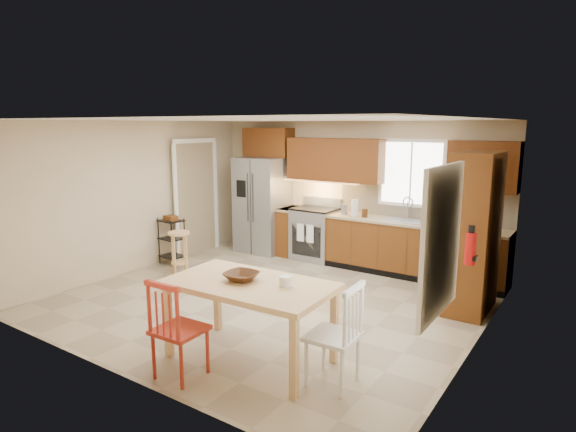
% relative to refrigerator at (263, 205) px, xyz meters
% --- Properties ---
extents(floor, '(5.50, 5.50, 0.00)m').
position_rel_refrigerator_xyz_m(floor, '(1.70, -2.12, -0.91)').
color(floor, tan).
rests_on(floor, ground).
extents(ceiling, '(5.50, 5.00, 0.02)m').
position_rel_refrigerator_xyz_m(ceiling, '(1.70, -2.12, 1.59)').
color(ceiling, silver).
rests_on(ceiling, ground).
extents(wall_back, '(5.50, 0.02, 2.50)m').
position_rel_refrigerator_xyz_m(wall_back, '(1.70, 0.38, 0.34)').
color(wall_back, '#CCB793').
rests_on(wall_back, ground).
extents(wall_front, '(5.50, 0.02, 2.50)m').
position_rel_refrigerator_xyz_m(wall_front, '(1.70, -4.62, 0.34)').
color(wall_front, '#CCB793').
rests_on(wall_front, ground).
extents(wall_left, '(0.02, 5.00, 2.50)m').
position_rel_refrigerator_xyz_m(wall_left, '(-1.05, -2.12, 0.34)').
color(wall_left, '#CCB793').
rests_on(wall_left, ground).
extents(wall_right, '(0.02, 5.00, 2.50)m').
position_rel_refrigerator_xyz_m(wall_right, '(4.45, -2.12, 0.34)').
color(wall_right, '#CCB793').
rests_on(wall_right, ground).
extents(refrigerator, '(0.92, 0.75, 1.82)m').
position_rel_refrigerator_xyz_m(refrigerator, '(0.00, 0.00, 0.00)').
color(refrigerator, gray).
rests_on(refrigerator, floor).
extents(range_stove, '(0.76, 0.63, 0.92)m').
position_rel_refrigerator_xyz_m(range_stove, '(1.15, 0.06, -0.45)').
color(range_stove, gray).
rests_on(range_stove, floor).
extents(base_cabinet_narrow, '(0.30, 0.60, 0.90)m').
position_rel_refrigerator_xyz_m(base_cabinet_narrow, '(0.60, 0.08, -0.46)').
color(base_cabinet_narrow, '#5C2D10').
rests_on(base_cabinet_narrow, floor).
extents(base_cabinet_run, '(2.92, 0.60, 0.90)m').
position_rel_refrigerator_xyz_m(base_cabinet_run, '(2.99, 0.08, -0.46)').
color(base_cabinet_run, '#5C2D10').
rests_on(base_cabinet_run, floor).
extents(dishwasher, '(0.60, 0.02, 0.78)m').
position_rel_refrigerator_xyz_m(dishwasher, '(3.55, -0.22, -0.46)').
color(dishwasher, black).
rests_on(dishwasher, floor).
extents(backsplash, '(2.92, 0.03, 0.55)m').
position_rel_refrigerator_xyz_m(backsplash, '(2.99, 0.36, 0.27)').
color(backsplash, beige).
rests_on(backsplash, wall_back).
extents(upper_over_fridge, '(1.00, 0.35, 0.55)m').
position_rel_refrigerator_xyz_m(upper_over_fridge, '(0.00, 0.20, 1.19)').
color(upper_over_fridge, '#5E280F').
rests_on(upper_over_fridge, wall_back).
extents(upper_left_block, '(1.80, 0.35, 0.75)m').
position_rel_refrigerator_xyz_m(upper_left_block, '(1.45, 0.20, 0.92)').
color(upper_left_block, '#5E280F').
rests_on(upper_left_block, wall_back).
extents(upper_right_block, '(1.00, 0.35, 0.75)m').
position_rel_refrigerator_xyz_m(upper_right_block, '(3.95, 0.20, 0.92)').
color(upper_right_block, '#5E280F').
rests_on(upper_right_block, wall_back).
extents(window_back, '(1.12, 0.04, 1.12)m').
position_rel_refrigerator_xyz_m(window_back, '(2.80, 0.35, 0.74)').
color(window_back, white).
rests_on(window_back, wall_back).
extents(sink, '(0.62, 0.46, 0.16)m').
position_rel_refrigerator_xyz_m(sink, '(2.80, 0.08, -0.05)').
color(sink, gray).
rests_on(sink, base_cabinet_run).
extents(undercab_glow, '(1.60, 0.30, 0.01)m').
position_rel_refrigerator_xyz_m(undercab_glow, '(1.15, 0.17, 0.52)').
color(undercab_glow, '#FFBF66').
rests_on(undercab_glow, wall_back).
extents(soap_bottle, '(0.09, 0.09, 0.19)m').
position_rel_refrigerator_xyz_m(soap_bottle, '(3.18, -0.02, 0.09)').
color(soap_bottle, '#AC0E0B').
rests_on(soap_bottle, base_cabinet_run).
extents(paper_towel, '(0.12, 0.12, 0.28)m').
position_rel_refrigerator_xyz_m(paper_towel, '(1.95, 0.03, 0.13)').
color(paper_towel, white).
rests_on(paper_towel, base_cabinet_run).
extents(canister_steel, '(0.11, 0.11, 0.18)m').
position_rel_refrigerator_xyz_m(canister_steel, '(1.75, 0.03, 0.08)').
color(canister_steel, gray).
rests_on(canister_steel, base_cabinet_run).
extents(canister_wood, '(0.10, 0.10, 0.14)m').
position_rel_refrigerator_xyz_m(canister_wood, '(2.15, -0.00, 0.06)').
color(canister_wood, '#462612').
rests_on(canister_wood, base_cabinet_run).
extents(pantry, '(0.50, 0.95, 2.10)m').
position_rel_refrigerator_xyz_m(pantry, '(4.13, -0.93, 0.14)').
color(pantry, '#5C2D10').
rests_on(pantry, floor).
extents(fire_extinguisher, '(0.12, 0.12, 0.36)m').
position_rel_refrigerator_xyz_m(fire_extinguisher, '(4.33, -1.98, 0.19)').
color(fire_extinguisher, '#AC0E0B').
rests_on(fire_extinguisher, wall_right).
extents(window_right, '(0.04, 1.02, 1.32)m').
position_rel_refrigerator_xyz_m(window_right, '(4.38, -3.27, 0.54)').
color(window_right, white).
rests_on(window_right, wall_right).
extents(doorway, '(0.04, 0.95, 2.10)m').
position_rel_refrigerator_xyz_m(doorway, '(-0.97, -0.82, 0.14)').
color(doorway, '#8C7A59').
rests_on(doorway, wall_left).
extents(dining_table, '(1.75, 1.03, 0.83)m').
position_rel_refrigerator_xyz_m(dining_table, '(2.56, -3.64, -0.49)').
color(dining_table, tan).
rests_on(dining_table, floor).
extents(chair_red, '(0.49, 0.49, 1.01)m').
position_rel_refrigerator_xyz_m(chair_red, '(2.21, -4.29, -0.41)').
color(chair_red, '#AC2B1A').
rests_on(chair_red, floor).
extents(chair_white, '(0.49, 0.49, 1.01)m').
position_rel_refrigerator_xyz_m(chair_white, '(3.51, -3.59, -0.41)').
color(chair_white, white).
rests_on(chair_white, floor).
extents(table_bowl, '(0.36, 0.36, 0.09)m').
position_rel_refrigerator_xyz_m(table_bowl, '(2.46, -3.64, -0.06)').
color(table_bowl, '#462612').
rests_on(table_bowl, dining_table).
extents(table_jar, '(0.14, 0.14, 0.16)m').
position_rel_refrigerator_xyz_m(table_jar, '(2.94, -3.53, -0.03)').
color(table_jar, white).
rests_on(table_jar, dining_table).
extents(bar_stool, '(0.36, 0.36, 0.72)m').
position_rel_refrigerator_xyz_m(bar_stool, '(-0.20, -2.00, -0.55)').
color(bar_stool, tan).
rests_on(bar_stool, floor).
extents(utility_cart, '(0.44, 0.36, 0.82)m').
position_rel_refrigerator_xyz_m(utility_cart, '(-0.80, -1.62, -0.50)').
color(utility_cart, black).
rests_on(utility_cart, floor).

